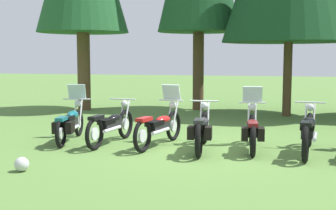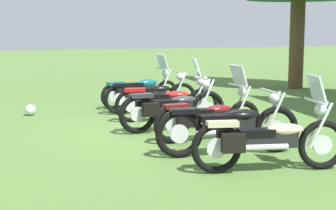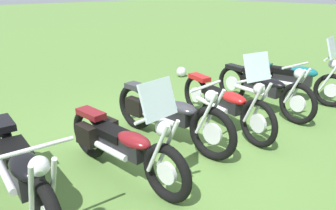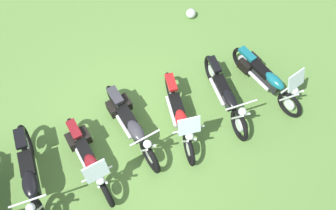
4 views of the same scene
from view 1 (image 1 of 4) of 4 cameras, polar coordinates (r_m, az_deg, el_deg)
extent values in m
plane|color=#547A38|center=(9.88, 4.54, -5.62)|extent=(80.00, 80.00, 0.00)
torus|color=black|center=(11.61, -11.37, -2.31)|extent=(0.21, 0.67, 0.66)
cylinder|color=silver|center=(11.61, -11.37, -2.31)|extent=(0.10, 0.26, 0.26)
torus|color=black|center=(10.16, -13.58, -3.55)|extent=(0.21, 0.67, 0.66)
cylinder|color=silver|center=(10.16, -13.58, -3.55)|extent=(0.10, 0.26, 0.26)
cube|color=black|center=(10.86, -12.41, -2.26)|extent=(0.33, 0.78, 0.27)
ellipsoid|color=#14606B|center=(11.04, -12.13, -1.26)|extent=(0.34, 0.57, 0.21)
cube|color=black|center=(10.64, -12.74, -1.71)|extent=(0.31, 0.54, 0.10)
cube|color=#14606B|center=(10.19, -13.49, -1.73)|extent=(0.25, 0.46, 0.08)
cylinder|color=silver|center=(11.53, -11.82, -0.88)|extent=(0.10, 0.34, 0.65)
cylinder|color=silver|center=(11.49, -11.12, -0.89)|extent=(0.10, 0.34, 0.65)
cylinder|color=silver|center=(11.40, -11.61, 0.75)|extent=(0.69, 0.16, 0.04)
sphere|color=silver|center=(11.50, -11.48, 0.20)|extent=(0.20, 0.20, 0.17)
cylinder|color=silver|center=(10.69, -12.03, -2.93)|extent=(0.22, 0.76, 0.08)
cube|color=silver|center=(11.40, -11.61, 1.66)|extent=(0.46, 0.23, 0.39)
cube|color=black|center=(10.38, -14.08, -2.80)|extent=(0.20, 0.34, 0.26)
cube|color=black|center=(10.29, -12.45, -2.84)|extent=(0.20, 0.34, 0.26)
torus|color=black|center=(11.08, -5.47, -2.45)|extent=(0.18, 0.73, 0.72)
cylinder|color=silver|center=(11.08, -5.47, -2.45)|extent=(0.08, 0.29, 0.28)
torus|color=black|center=(9.76, -9.40, -3.67)|extent=(0.18, 0.73, 0.72)
cylinder|color=silver|center=(9.76, -9.40, -3.67)|extent=(0.08, 0.29, 0.28)
cube|color=black|center=(10.40, -7.32, -2.50)|extent=(0.27, 0.77, 0.21)
ellipsoid|color=black|center=(10.57, -6.80, -1.64)|extent=(0.30, 0.56, 0.17)
cube|color=black|center=(10.21, -7.87, -2.10)|extent=(0.28, 0.52, 0.10)
cube|color=black|center=(9.78, -9.20, -1.61)|extent=(0.22, 0.46, 0.08)
cylinder|color=silver|center=(11.02, -5.96, -0.94)|extent=(0.08, 0.34, 0.65)
cylinder|color=silver|center=(10.96, -5.29, -0.97)|extent=(0.08, 0.34, 0.65)
cylinder|color=silver|center=(10.88, -5.83, 0.76)|extent=(0.69, 0.12, 0.04)
sphere|color=silver|center=(10.98, -5.61, 0.18)|extent=(0.19, 0.19, 0.17)
cylinder|color=silver|center=(10.21, -7.16, -3.09)|extent=(0.17, 0.76, 0.08)
torus|color=black|center=(10.76, 0.71, -2.68)|extent=(0.23, 0.72, 0.72)
cylinder|color=silver|center=(10.76, 0.71, -2.68)|extent=(0.11, 0.29, 0.28)
torus|color=black|center=(9.40, -3.30, -3.98)|extent=(0.23, 0.72, 0.72)
cylinder|color=silver|center=(9.40, -3.30, -3.98)|extent=(0.11, 0.29, 0.28)
cube|color=black|center=(10.06, -1.16, -2.76)|extent=(0.35, 0.79, 0.21)
ellipsoid|color=#B21919|center=(10.23, -0.62, -1.87)|extent=(0.36, 0.59, 0.17)
cube|color=black|center=(9.86, -1.72, -2.35)|extent=(0.34, 0.55, 0.10)
cube|color=#B21919|center=(9.41, -3.08, -1.84)|extent=(0.27, 0.47, 0.08)
cylinder|color=silver|center=(10.70, 0.20, -1.13)|extent=(0.11, 0.34, 0.65)
cylinder|color=silver|center=(10.63, 0.94, -1.17)|extent=(0.11, 0.34, 0.65)
cylinder|color=silver|center=(10.56, 0.39, 0.62)|extent=(0.63, 0.16, 0.04)
sphere|color=silver|center=(10.65, 0.60, 0.02)|extent=(0.20, 0.20, 0.17)
cylinder|color=silver|center=(9.86, -0.95, -3.37)|extent=(0.23, 0.77, 0.08)
cube|color=silver|center=(10.56, 0.44, 1.60)|extent=(0.46, 0.24, 0.39)
torus|color=black|center=(10.41, 4.71, -2.88)|extent=(0.18, 0.77, 0.76)
cylinder|color=silver|center=(10.41, 4.71, -2.88)|extent=(0.08, 0.30, 0.29)
torus|color=black|center=(8.91, 3.98, -4.41)|extent=(0.18, 0.77, 0.76)
cylinder|color=silver|center=(8.91, 3.98, -4.41)|extent=(0.08, 0.30, 0.29)
cube|color=black|center=(9.65, 4.38, -3.03)|extent=(0.29, 0.77, 0.21)
ellipsoid|color=#2D2D33|center=(9.83, 4.48, -2.09)|extent=(0.32, 0.56, 0.17)
cube|color=black|center=(9.42, 4.28, -2.64)|extent=(0.30, 0.53, 0.10)
cube|color=#2D2D33|center=(8.93, 4.04, -2.07)|extent=(0.24, 0.46, 0.08)
cylinder|color=silver|center=(10.32, 4.24, -1.29)|extent=(0.07, 0.34, 0.65)
cylinder|color=silver|center=(10.31, 5.16, -1.31)|extent=(0.07, 0.34, 0.65)
cylinder|color=silver|center=(10.20, 4.68, 0.52)|extent=(0.64, 0.09, 0.04)
sphere|color=silver|center=(10.30, 4.72, -0.10)|extent=(0.18, 0.18, 0.17)
cylinder|color=silver|center=(9.48, 5.13, -3.65)|extent=(0.15, 0.76, 0.08)
cube|color=black|center=(9.11, 2.99, -3.53)|extent=(0.17, 0.33, 0.26)
cube|color=black|center=(9.08, 5.20, -3.58)|extent=(0.17, 0.33, 0.26)
torus|color=black|center=(10.57, 10.69, -3.04)|extent=(0.16, 0.69, 0.69)
cylinder|color=silver|center=(10.57, 10.69, -3.04)|extent=(0.07, 0.26, 0.26)
torus|color=black|center=(9.13, 10.83, -4.48)|extent=(0.16, 0.69, 0.69)
cylinder|color=silver|center=(9.13, 10.83, -4.48)|extent=(0.07, 0.26, 0.26)
cube|color=black|center=(9.83, 10.76, -3.19)|extent=(0.26, 0.73, 0.20)
ellipsoid|color=maroon|center=(10.01, 10.76, -2.30)|extent=(0.30, 0.53, 0.16)
cube|color=black|center=(9.62, 10.80, -2.82)|extent=(0.28, 0.50, 0.10)
cube|color=maroon|center=(9.16, 10.86, -2.43)|extent=(0.22, 0.45, 0.08)
cylinder|color=silver|center=(10.46, 10.30, -1.47)|extent=(0.07, 0.34, 0.65)
cylinder|color=silver|center=(10.47, 11.15, -1.49)|extent=(0.07, 0.34, 0.65)
cylinder|color=silver|center=(10.35, 10.77, 0.31)|extent=(0.61, 0.08, 0.04)
sphere|color=silver|center=(10.45, 10.75, -0.29)|extent=(0.18, 0.18, 0.17)
cylinder|color=silver|center=(9.69, 11.54, -3.76)|extent=(0.13, 0.72, 0.08)
cube|color=silver|center=(10.35, 10.79, 1.32)|extent=(0.45, 0.18, 0.39)
cube|color=black|center=(9.31, 9.81, -3.63)|extent=(0.16, 0.33, 0.26)
cube|color=black|center=(9.31, 11.83, -3.66)|extent=(0.16, 0.33, 0.26)
torus|color=black|center=(10.51, 17.68, -3.04)|extent=(0.19, 0.78, 0.77)
cylinder|color=silver|center=(10.51, 17.68, -3.04)|extent=(0.08, 0.30, 0.30)
torus|color=black|center=(8.91, 17.23, -4.65)|extent=(0.19, 0.78, 0.77)
cylinder|color=silver|center=(8.91, 17.23, -4.65)|extent=(0.08, 0.30, 0.30)
cube|color=black|center=(9.69, 17.50, -3.15)|extent=(0.32, 0.83, 0.24)
ellipsoid|color=black|center=(9.89, 17.58, -2.09)|extent=(0.35, 0.60, 0.19)
cube|color=black|center=(9.45, 17.46, -2.64)|extent=(0.33, 0.56, 0.10)
cube|color=black|center=(8.93, 17.33, -2.29)|extent=(0.26, 0.46, 0.08)
cylinder|color=silver|center=(10.42, 17.24, -1.46)|extent=(0.08, 0.34, 0.65)
cylinder|color=silver|center=(10.41, 18.20, -1.50)|extent=(0.08, 0.34, 0.65)
cylinder|color=silver|center=(10.30, 17.76, 0.33)|extent=(0.65, 0.10, 0.04)
sphere|color=silver|center=(10.40, 17.76, -0.28)|extent=(0.19, 0.19, 0.17)
cylinder|color=silver|center=(9.52, 18.30, -3.87)|extent=(0.16, 0.81, 0.08)
cylinder|color=brown|center=(17.34, -10.73, 4.25)|extent=(0.49, 0.49, 2.95)
cylinder|color=#4C3823|center=(17.14, 3.90, 4.37)|extent=(0.42, 0.42, 2.98)
cylinder|color=#4C3823|center=(15.77, 15.05, 3.20)|extent=(0.29, 0.29, 2.52)
sphere|color=silver|center=(8.32, -18.25, -7.23)|extent=(0.26, 0.26, 0.26)
camera|label=2|loc=(10.07, 67.69, 2.45)|focal=56.16mm
camera|label=3|loc=(12.77, 20.79, 6.84)|focal=34.99mm
camera|label=4|loc=(14.06, 11.50, 28.70)|focal=39.93mm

